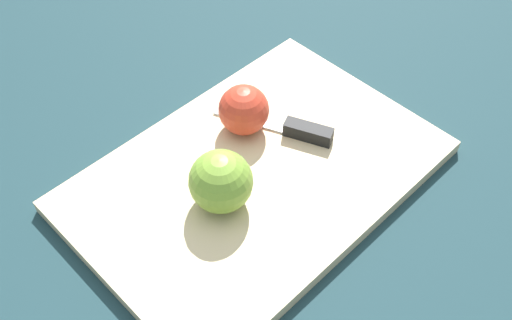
# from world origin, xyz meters

# --- Properties ---
(ground_plane) EXTENTS (4.00, 4.00, 0.00)m
(ground_plane) POSITION_xyz_m (0.00, 0.00, 0.00)
(ground_plane) COLOR #193338
(cutting_board) EXTENTS (0.46, 0.33, 0.02)m
(cutting_board) POSITION_xyz_m (0.00, 0.00, 0.01)
(cutting_board) COLOR #D1B789
(cutting_board) RESTS_ON ground_plane
(apple_half_left) EXTENTS (0.07, 0.07, 0.07)m
(apple_half_left) POSITION_xyz_m (-0.06, -0.01, 0.05)
(apple_half_left) COLOR olive
(apple_half_left) RESTS_ON cutting_board
(apple_half_right) EXTENTS (0.06, 0.06, 0.06)m
(apple_half_right) POSITION_xyz_m (0.04, 0.07, 0.05)
(apple_half_right) COLOR red
(apple_half_right) RESTS_ON cutting_board
(knife) EXTENTS (0.09, 0.15, 0.02)m
(knife) POSITION_xyz_m (0.08, 0.01, 0.03)
(knife) COLOR silver
(knife) RESTS_ON cutting_board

